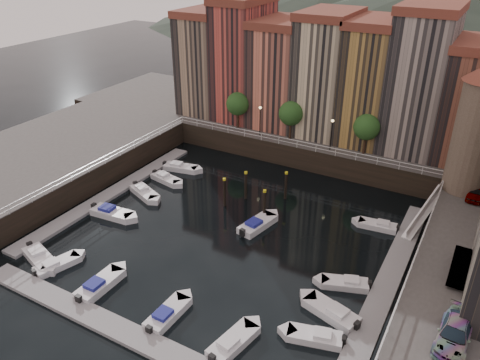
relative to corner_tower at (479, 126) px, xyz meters
The scene contains 31 objects.
ground 26.72m from the corner_tower, 144.06° to the right, with size 200.00×200.00×0.00m, color black.
quay_far 24.65m from the corner_tower, 150.10° to the left, with size 80.00×20.00×3.00m, color black.
quay_left 51.50m from the corner_tower, 161.03° to the right, with size 20.00×36.00×3.00m, color black.
dock_left 40.63m from the corner_tower, 156.82° to the right, with size 2.00×28.00×0.35m, color gray.
dock_right 18.84m from the corner_tower, 103.78° to the right, with size 2.00×28.00×0.35m, color gray.
dock_near 38.63m from the corner_tower, 122.41° to the right, with size 30.00×2.00×0.35m, color gray.
mountains 97.26m from the corner_tower, 100.84° to the left, with size 145.00×100.00×18.00m.
far_terrace 18.98m from the corner_tower, 151.66° to the left, with size 48.70×10.30×17.50m.
corner_tower is the anchor object (origin of this frame).
promenade_trees 21.95m from the corner_tower, behind, with size 21.20×3.20×5.20m.
street_lamps 21.60m from the corner_tower, behind, with size 10.36×0.36×4.18m.
railings 23.10m from the corner_tower, 154.32° to the right, with size 36.08×34.04×0.52m.
gangway 9.86m from the corner_tower, 122.80° to the right, with size 2.78×8.32×3.73m.
mooring_pilings 23.93m from the corner_tower, 155.11° to the right, with size 5.67×5.35×3.78m.
boat_left_0 44.76m from the corner_tower, 139.32° to the right, with size 4.89×3.03×1.10m.
boat_left_1 39.23m from the corner_tower, 149.68° to the right, with size 5.17×2.25×1.17m.
boat_left_2 36.83m from the corner_tower, 157.11° to the right, with size 4.77×3.23×1.08m.
boat_left_3 35.48m from the corner_tower, 163.43° to the right, with size 4.56×2.38×1.02m.
boat_left_4 34.98m from the corner_tower, 169.20° to the right, with size 4.82×2.58×1.08m.
boat_right_0 27.63m from the corner_tower, 105.51° to the right, with size 4.50×2.60×1.01m.
boat_right_1 24.87m from the corner_tower, 107.07° to the right, with size 5.07×3.06×1.14m.
boat_right_2 21.51m from the corner_tower, 111.08° to the right, with size 4.36×2.83×0.98m.
boat_right_4 14.03m from the corner_tower, 133.20° to the right, with size 4.22×1.92×0.95m.
boat_near_0 43.12m from the corner_tower, 137.35° to the right, with size 2.65×4.39×0.98m.
boat_near_1 39.46m from the corner_tower, 131.59° to the right, with size 1.80×4.94×1.14m.
boat_near_2 35.18m from the corner_tower, 122.43° to the right, with size 1.77×4.64×1.06m.
boat_near_3 32.45m from the corner_tower, 113.02° to the right, with size 2.50×4.83×1.08m.
car_a 6.84m from the corner_tower, 50.27° to the right, with size 1.57×3.90×1.33m, color gray.
car_b 16.92m from the corner_tower, 84.37° to the right, with size 1.68×4.81×1.58m, color gray.
car_c 24.32m from the corner_tower, 85.19° to the right, with size 2.05×5.03×1.46m, color gray.
boat_extra_650 24.44m from the corner_tower, 143.13° to the right, with size 2.72×5.14×1.15m.
Camera 1 is at (20.76, -35.58, 27.13)m, focal length 35.00 mm.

